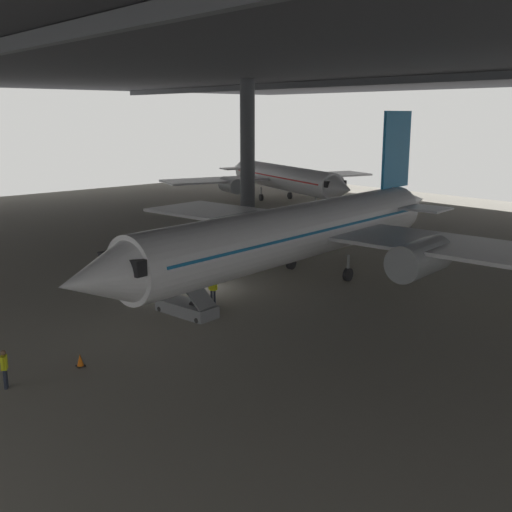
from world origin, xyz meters
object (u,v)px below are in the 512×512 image
Objects in this scene: crew_worker_by_stairs at (213,289)px; traffic_cone_orange at (80,360)px; airplane_main at (302,231)px; boarding_stairs at (186,302)px; crew_worker_near_nose at (4,367)px; airplane_distant at (282,177)px.

crew_worker_by_stairs is 2.74× the size of traffic_cone_orange.
crew_worker_by_stairs is at bearing -88.89° from airplane_main.
airplane_main is 10.49m from boarding_stairs.
crew_worker_near_nose is (3.02, -11.33, 0.23)m from boarding_stairs.
airplane_main reaches higher than crew_worker_by_stairs.
airplane_distant is (-29.22, 34.09, 2.22)m from crew_worker_by_stairs.
crew_worker_near_nose is 3.42m from traffic_cone_orange.
boarding_stairs is at bearing -50.80° from airplane_distant.
airplane_main is 1.21× the size of airplane_distant.
airplane_distant is (-29.07, 26.34, -0.29)m from airplane_main.
boarding_stairs is 2.76× the size of crew_worker_near_nose.
airplane_main reaches higher than airplane_distant.
airplane_distant is at bearing 129.20° from boarding_stairs.
traffic_cone_orange is (3.49, -10.34, -0.64)m from crew_worker_by_stairs.
airplane_distant is (-32.76, 47.79, 2.19)m from crew_worker_near_nose.
boarding_stairs reaches higher than crew_worker_by_stairs.
crew_worker_near_nose is 0.06× the size of airplane_distant.
airplane_main is at bearing 93.78° from boarding_stairs.
traffic_cone_orange is (2.97, -7.98, -0.44)m from boarding_stairs.
crew_worker_by_stairs is (-0.52, 2.36, 0.21)m from boarding_stairs.
airplane_distant reaches higher than boarding_stairs.
airplane_main is at bearing 99.75° from crew_worker_near_nose.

